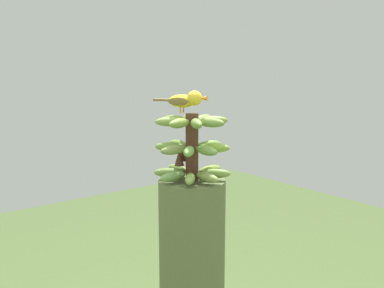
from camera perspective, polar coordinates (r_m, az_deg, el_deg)
banana_bunch at (r=1.60m, az=-0.06°, el=-0.48°), size 0.29×0.29×0.25m
perched_bird at (r=1.60m, az=-0.82°, el=5.78°), size 0.19×0.13×0.08m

